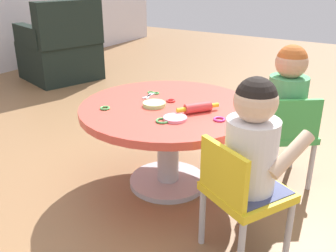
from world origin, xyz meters
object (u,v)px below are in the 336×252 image
object	(u,v)px
craft_table	(168,124)
craft_scissors	(151,94)
seated_child_right	(287,92)
rolling_pin	(198,108)
armchair_dark	(61,51)
child_chair_left	(241,192)
child_chair_right	(285,133)
seated_child_left	(253,140)

from	to	relation	value
craft_table	craft_scissors	distance (m)	0.23
seated_child_right	rolling_pin	bearing A→B (deg)	140.72
craft_scissors	armchair_dark	bearing A→B (deg)	59.56
child_chair_left	child_chair_right	world-z (taller)	same
armchair_dark	rolling_pin	bearing A→B (deg)	-118.57
child_chair_right	rolling_pin	world-z (taller)	child_chair_right
craft_table	child_chair_left	world-z (taller)	child_chair_left
child_chair_right	seated_child_right	bearing A→B (deg)	37.17
child_chair_left	craft_scissors	distance (m)	0.87
child_chair_right	seated_child_left	bearing A→B (deg)	-176.55
seated_child_left	child_chair_right	xyz separation A→B (m)	(0.66, 0.04, -0.23)
seated_child_left	child_chair_left	bearing A→B (deg)	152.45
child_chair_left	seated_child_right	bearing A→B (deg)	3.57
craft_table	seated_child_right	bearing A→B (deg)	-52.37
child_chair_left	seated_child_right	world-z (taller)	seated_child_right
child_chair_left	seated_child_left	size ratio (longest dim) A/B	1.05
rolling_pin	craft_scissors	distance (m)	0.38
craft_table	child_chair_left	distance (m)	0.66
craft_table	seated_child_right	xyz separation A→B (m)	(0.40, -0.52, 0.16)
seated_child_right	armchair_dark	size ratio (longest dim) A/B	0.57
seated_child_left	seated_child_right	world-z (taller)	same
child_chair_left	rolling_pin	distance (m)	0.54
child_chair_left	armchair_dark	size ratio (longest dim) A/B	0.60
seated_child_left	armchair_dark	bearing A→B (deg)	60.27
child_chair_left	craft_scissors	world-z (taller)	child_chair_left
child_chair_left	rolling_pin	xyz separation A→B (m)	(0.32, 0.38, 0.20)
seated_child_left	child_chair_right	size ratio (longest dim) A/B	0.95
craft_table	armchair_dark	world-z (taller)	armchair_dark
armchair_dark	rolling_pin	distance (m)	2.66
craft_table	craft_scissors	size ratio (longest dim) A/B	6.77
child_chair_right	rolling_pin	bearing A→B (deg)	136.41
rolling_pin	seated_child_right	bearing A→B (deg)	-39.28
child_chair_left	seated_child_left	distance (m)	0.23
craft_table	rolling_pin	world-z (taller)	rolling_pin
child_chair_right	craft_scissors	bearing A→B (deg)	110.14
seated_child_left	rolling_pin	size ratio (longest dim) A/B	2.57
seated_child_right	armchair_dark	world-z (taller)	armchair_dark
craft_table	craft_scissors	world-z (taller)	craft_scissors
craft_table	rolling_pin	xyz separation A→B (m)	(-0.01, -0.18, 0.13)
craft_scissors	seated_child_right	bearing A→B (deg)	-66.95
craft_table	child_chair_right	distance (m)	0.66
armchair_dark	child_chair_left	bearing A→B (deg)	-120.46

